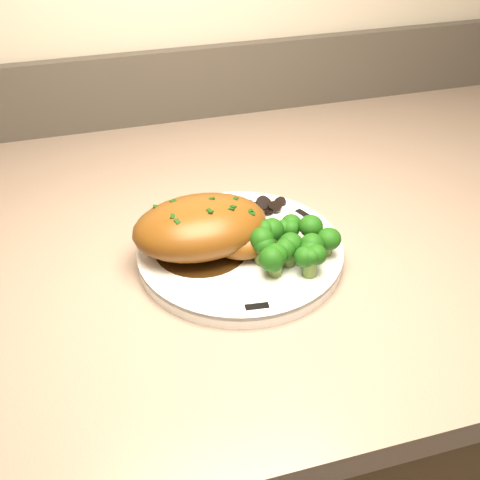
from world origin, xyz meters
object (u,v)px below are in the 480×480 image
object	(u,v)px
counter	(455,385)
chicken_breast	(206,228)
plate	(240,252)
broccoli_florets	(294,245)

from	to	relation	value
counter	chicken_breast	bearing A→B (deg)	-171.41
counter	plate	distance (m)	0.67
counter	broccoli_florets	distance (m)	0.67
plate	broccoli_florets	world-z (taller)	broccoli_florets
plate	broccoli_florets	bearing A→B (deg)	-37.43
counter	chicken_breast	world-z (taller)	counter
plate	broccoli_florets	distance (m)	0.07
counter	broccoli_florets	size ratio (longest dim) A/B	22.04
chicken_breast	broccoli_florets	distance (m)	0.10
chicken_breast	counter	bearing A→B (deg)	7.37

